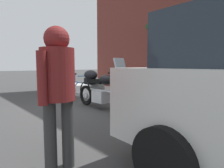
# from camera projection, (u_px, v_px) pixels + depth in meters

# --- Properties ---
(ground_plane) EXTENTS (80.00, 80.00, 0.00)m
(ground_plane) POSITION_uv_depth(u_px,v_px,m) (77.00, 109.00, 5.27)
(ground_plane) COLOR #393939
(touring_motorcycle) EXTENTS (2.11, 0.65, 1.38)m
(touring_motorcycle) POSITION_uv_depth(u_px,v_px,m) (100.00, 87.00, 5.33)
(touring_motorcycle) COLOR black
(touring_motorcycle) RESTS_ON ground_plane
(parked_bicycle) EXTENTS (1.74, 0.48, 0.93)m
(parked_bicycle) POSITION_uv_depth(u_px,v_px,m) (78.00, 89.00, 6.67)
(parked_bicycle) COLOR black
(parked_bicycle) RESTS_ON ground_plane
(pedestrian_walking) EXTENTS (0.50, 0.52, 1.63)m
(pedestrian_walking) POSITION_uv_depth(u_px,v_px,m) (58.00, 81.00, 2.16)
(pedestrian_walking) COLOR #333333
(pedestrian_walking) RESTS_ON ground_plane
(sandwich_board_sign) EXTENTS (0.55, 0.42, 0.97)m
(sandwich_board_sign) POSITION_uv_depth(u_px,v_px,m) (119.00, 82.00, 6.77)
(sandwich_board_sign) COLOR black
(sandwich_board_sign) RESTS_ON sidewalk_curb
(second_bicycle_by_cafe) EXTENTS (1.76, 0.48, 0.94)m
(second_bicycle_by_cafe) POSITION_uv_depth(u_px,v_px,m) (51.00, 84.00, 8.59)
(second_bicycle_by_cafe) COLOR black
(second_bicycle_by_cafe) RESTS_ON ground_plane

